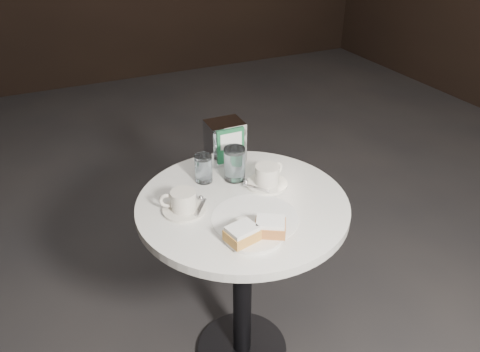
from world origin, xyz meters
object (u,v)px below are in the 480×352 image
Objects in this scene: cafe_table at (242,248)px; beignet_plate at (255,232)px; coffee_cup_right at (267,177)px; water_glass_left at (203,169)px; coffee_cup_left at (183,203)px; water_glass_right at (235,164)px; napkin_dispenser at (225,141)px.

beignet_plate reaches higher than cafe_table.
water_glass_left reaches higher than coffee_cup_right.
coffee_cup_right is (0.17, 0.25, 0.01)m from beignet_plate.
cafe_table is 0.30m from coffee_cup_left.
beignet_plate is at bearing -145.93° from coffee_cup_right.
water_glass_right is at bearing 47.96° from coffee_cup_left.
cafe_table is at bearing -101.46° from napkin_dispenser.
beignet_plate is 1.65× the size of water_glass_right.
napkin_dispenser is at bearing 79.42° from water_glass_right.
napkin_dispenser is (-0.06, 0.23, 0.05)m from coffee_cup_right.
coffee_cup_left is 0.36m from napkin_dispenser.
napkin_dispenser is at bearing 67.01° from coffee_cup_left.
water_glass_left is (-0.02, 0.36, 0.03)m from beignet_plate.
napkin_dispenser is at bearing 76.55° from beignet_plate.
coffee_cup_left is at bearing 163.58° from coffee_cup_right.
cafe_table is 4.04× the size of coffee_cup_right.
coffee_cup_right is 1.53× the size of water_glass_right.
coffee_cup_left is 0.31m from coffee_cup_right.
beignet_plate is 0.37m from water_glass_left.
water_glass_right reaches higher than coffee_cup_right.
beignet_plate is 1.10× the size of coffee_cup_left.
napkin_dispenser is at bearing 77.57° from cafe_table.
coffee_cup_left is 0.26m from water_glass_right.
coffee_cup_left is 0.19m from water_glass_left.
water_glass_left is at bearing 162.18° from water_glass_right.
water_glass_left is 0.65× the size of napkin_dispenser.
coffee_cup_right reaches higher than cafe_table.
water_glass_left is at bearing 92.72° from beignet_plate.
napkin_dispenser reaches higher than coffee_cup_right.
water_glass_right is (-0.08, 0.09, 0.03)m from coffee_cup_right.
water_glass_right reaches higher than coffee_cup_left.
water_glass_right is (0.09, 0.33, 0.04)m from beignet_plate.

